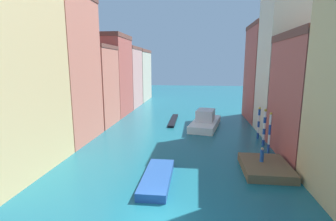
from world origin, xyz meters
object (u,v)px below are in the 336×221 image
(mooring_pole_0, at_px, (270,133))
(gondola_black, at_px, (173,120))
(vaporetto_white, at_px, (205,121))
(mooring_pole_1, at_px, (264,127))
(waterfront_dock, at_px, (265,167))
(mooring_pole_2, at_px, (259,123))
(motorboat_0, at_px, (157,178))
(person_on_dock, at_px, (262,155))

(mooring_pole_0, relative_size, gondola_black, 0.51)
(vaporetto_white, bearing_deg, mooring_pole_0, -59.70)
(mooring_pole_0, distance_m, mooring_pole_1, 3.03)
(mooring_pole_1, bearing_deg, waterfront_dock, -102.56)
(mooring_pole_2, height_order, motorboat_0, mooring_pole_2)
(mooring_pole_1, bearing_deg, mooring_pole_0, -94.19)
(mooring_pole_1, bearing_deg, motorboat_0, -135.92)
(mooring_pole_1, bearing_deg, gondola_black, 136.43)
(waterfront_dock, height_order, gondola_black, waterfront_dock)
(gondola_black, bearing_deg, motorboat_0, -87.86)
(vaporetto_white, bearing_deg, gondola_black, 148.24)
(waterfront_dock, distance_m, mooring_pole_2, 10.86)
(person_on_dock, height_order, vaporetto_white, vaporetto_white)
(gondola_black, bearing_deg, vaporetto_white, -31.76)
(vaporetto_white, distance_m, motorboat_0, 19.89)
(mooring_pole_0, xyz_separation_m, mooring_pole_1, (0.22, 3.02, -0.06))
(waterfront_dock, bearing_deg, mooring_pole_0, 72.35)
(mooring_pole_2, distance_m, vaporetto_white, 8.85)
(person_on_dock, height_order, gondola_black, person_on_dock)
(mooring_pole_1, relative_size, motorboat_0, 0.67)
(person_on_dock, distance_m, motorboat_0, 10.17)
(waterfront_dock, distance_m, gondola_black, 22.08)
(mooring_pole_1, relative_size, mooring_pole_2, 1.07)
(mooring_pole_0, relative_size, motorboat_0, 0.69)
(person_on_dock, bearing_deg, motorboat_0, -158.42)
(person_on_dock, relative_size, mooring_pole_0, 0.30)
(waterfront_dock, xyz_separation_m, vaporetto_white, (-5.11, 16.06, 0.56))
(mooring_pole_0, bearing_deg, waterfront_dock, -107.65)
(mooring_pole_1, relative_size, vaporetto_white, 0.45)
(mooring_pole_0, bearing_deg, mooring_pole_2, 87.96)
(mooring_pole_0, height_order, mooring_pole_2, mooring_pole_0)
(mooring_pole_2, distance_m, gondola_black, 15.23)
(mooring_pole_2, bearing_deg, waterfront_dock, -99.21)
(person_on_dock, bearing_deg, mooring_pole_2, 78.91)
(mooring_pole_1, xyz_separation_m, motorboat_0, (-11.40, -11.04, -2.01))
(person_on_dock, relative_size, mooring_pole_2, 0.33)
(mooring_pole_0, height_order, vaporetto_white, mooring_pole_0)
(mooring_pole_1, distance_m, vaporetto_white, 10.85)
(vaporetto_white, bearing_deg, motorboat_0, -103.28)
(person_on_dock, relative_size, mooring_pole_1, 0.30)
(gondola_black, bearing_deg, mooring_pole_2, -35.84)
(gondola_black, bearing_deg, waterfront_dock, -61.53)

